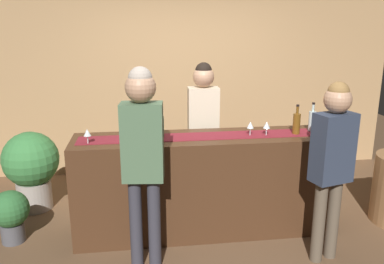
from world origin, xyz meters
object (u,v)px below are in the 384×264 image
at_px(bartender, 203,120).
at_px(potted_plant_small, 11,213).
at_px(wine_bottle_green, 160,126).
at_px(wine_glass_mid_counter, 250,125).
at_px(wine_bottle_amber, 297,123).
at_px(wine_glass_near_customer, 267,125).
at_px(customer_sipping, 332,155).
at_px(customer_browsing, 143,148).
at_px(potted_plant_tall, 31,165).
at_px(wine_glass_far_end, 87,133).
at_px(wine_bottle_clear, 312,121).

height_order(bartender, potted_plant_small, bartender).
height_order(wine_bottle_green, wine_glass_mid_counter, wine_bottle_green).
bearing_deg(wine_bottle_amber, wine_glass_mid_counter, 179.43).
relative_size(wine_glass_near_customer, customer_sipping, 0.09).
xyz_separation_m(customer_browsing, potted_plant_tall, (-1.26, 1.33, -0.58)).
xyz_separation_m(wine_bottle_green, wine_glass_near_customer, (1.04, -0.08, -0.01)).
relative_size(wine_glass_near_customer, potted_plant_small, 0.27).
xyz_separation_m(wine_glass_near_customer, wine_glass_mid_counter, (-0.16, 0.02, 0.00)).
xyz_separation_m(wine_glass_near_customer, wine_glass_far_end, (-1.72, -0.05, 0.00)).
distance_m(wine_bottle_amber, wine_glass_near_customer, 0.32).
xyz_separation_m(wine_bottle_clear, customer_browsing, (-1.74, -0.61, -0.02)).
distance_m(wine_bottle_clear, wine_bottle_green, 1.56).
height_order(wine_glass_near_customer, wine_glass_far_end, same).
bearing_deg(wine_glass_near_customer, customer_sipping, -57.29).
xyz_separation_m(wine_bottle_green, customer_browsing, (-0.18, -0.60, -0.02)).
bearing_deg(customer_sipping, wine_glass_mid_counter, 115.81).
height_order(wine_glass_near_customer, customer_sipping, customer_sipping).
distance_m(wine_bottle_green, bartender, 0.77).
relative_size(wine_glass_far_end, customer_sipping, 0.09).
bearing_deg(wine_glass_mid_counter, wine_bottle_green, 176.36).
bearing_deg(wine_glass_near_customer, potted_plant_small, 178.19).
relative_size(wine_glass_near_customer, bartender, 0.09).
relative_size(wine_bottle_green, potted_plant_small, 0.57).
xyz_separation_m(wine_bottle_clear, potted_plant_tall, (-2.99, 0.72, -0.60)).
bearing_deg(wine_glass_mid_counter, wine_bottle_amber, -0.57).
distance_m(wine_glass_far_end, potted_plant_small, 1.15).
height_order(wine_glass_mid_counter, potted_plant_small, wine_glass_mid_counter).
height_order(wine_glass_mid_counter, customer_browsing, customer_browsing).
height_order(wine_bottle_clear, wine_glass_near_customer, wine_bottle_clear).
height_order(wine_bottle_amber, bartender, bartender).
bearing_deg(wine_glass_near_customer, wine_bottle_amber, 3.42).
xyz_separation_m(wine_bottle_green, wine_glass_far_end, (-0.68, -0.13, -0.01)).
xyz_separation_m(wine_glass_near_customer, potted_plant_tall, (-2.48, 0.82, -0.59)).
bearing_deg(potted_plant_small, bartender, 15.71).
xyz_separation_m(wine_bottle_clear, wine_glass_far_end, (-2.23, -0.14, -0.01)).
bearing_deg(potted_plant_small, wine_glass_near_customer, -1.81).
height_order(wine_bottle_amber, potted_plant_tall, wine_bottle_amber).
relative_size(wine_bottle_amber, wine_bottle_clear, 1.00).
height_order(wine_bottle_green, wine_glass_near_customer, wine_bottle_green).
height_order(wine_bottle_green, customer_sipping, customer_sipping).
bearing_deg(potted_plant_small, customer_browsing, -24.66).
xyz_separation_m(wine_bottle_clear, wine_glass_mid_counter, (-0.67, -0.07, -0.01)).
bearing_deg(wine_glass_mid_counter, customer_sipping, -49.02).
xyz_separation_m(customer_browsing, potted_plant_small, (-1.30, 0.60, -0.80)).
height_order(wine_bottle_amber, customer_browsing, customer_browsing).
relative_size(wine_glass_far_end, bartender, 0.09).
distance_m(wine_bottle_green, wine_glass_far_end, 0.69).
xyz_separation_m(potted_plant_tall, potted_plant_small, (-0.04, -0.74, -0.22)).
distance_m(bartender, customer_browsing, 1.35).
bearing_deg(wine_bottle_amber, potted_plant_small, 178.77).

